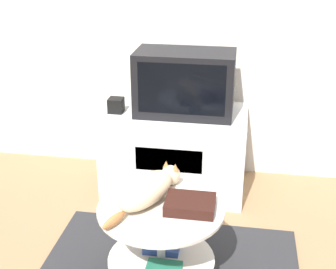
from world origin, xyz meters
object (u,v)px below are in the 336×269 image
speaker (116,105)px  cat (148,189)px  dvd_box (190,204)px  tv (185,83)px

speaker → cat: 1.02m
speaker → cat: bearing=-65.7°
cat → dvd_box: bearing=-77.1°
speaker → dvd_box: size_ratio=0.41×
tv → speaker: (-0.47, -0.05, -0.17)m
speaker → dvd_box: bearing=-56.6°
tv → speaker: bearing=-173.6°
tv → cat: (-0.06, -0.98, -0.27)m
tv → dvd_box: size_ratio=2.69×
dvd_box → cat: 0.23m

